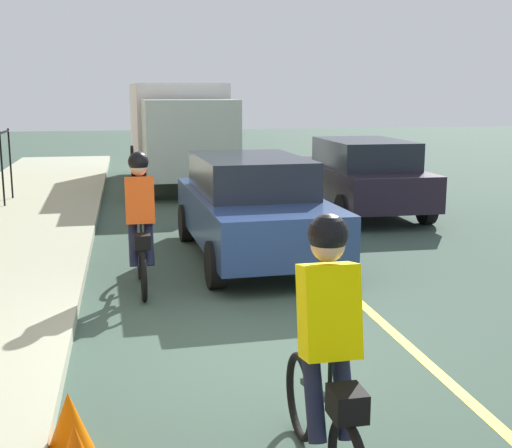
{
  "coord_description": "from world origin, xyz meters",
  "views": [
    {
      "loc": [
        -6.43,
        1.18,
        2.58
      ],
      "look_at": [
        1.43,
        -0.33,
        1.0
      ],
      "focal_mm": 47.39,
      "sensor_mm": 36.0,
      "label": 1
    }
  ],
  "objects_px": {
    "cyclist_follow": "(327,353)",
    "box_truck_background": "(178,129)",
    "parked_sedan_rear": "(252,206)",
    "patrol_sedan": "(361,175)",
    "cyclist_lead": "(140,223)",
    "traffic_cone_far": "(69,424)"
  },
  "relations": [
    {
      "from": "parked_sedan_rear",
      "to": "box_truck_background",
      "type": "relative_size",
      "value": 0.66
    },
    {
      "from": "patrol_sedan",
      "to": "parked_sedan_rear",
      "type": "relative_size",
      "value": 0.99
    },
    {
      "from": "parked_sedan_rear",
      "to": "box_truck_background",
      "type": "distance_m",
      "value": 8.94
    },
    {
      "from": "cyclist_lead",
      "to": "parked_sedan_rear",
      "type": "distance_m",
      "value": 2.32
    },
    {
      "from": "parked_sedan_rear",
      "to": "cyclist_lead",
      "type": "bearing_deg",
      "value": -51.26
    },
    {
      "from": "cyclist_lead",
      "to": "parked_sedan_rear",
      "type": "relative_size",
      "value": 0.41
    },
    {
      "from": "patrol_sedan",
      "to": "parked_sedan_rear",
      "type": "distance_m",
      "value": 4.59
    },
    {
      "from": "patrol_sedan",
      "to": "box_truck_background",
      "type": "bearing_deg",
      "value": 32.26
    },
    {
      "from": "cyclist_lead",
      "to": "traffic_cone_far",
      "type": "xyz_separation_m",
      "value": [
        -4.05,
        0.61,
        -0.67
      ]
    },
    {
      "from": "cyclist_follow",
      "to": "traffic_cone_far",
      "type": "xyz_separation_m",
      "value": [
        0.66,
        1.7,
        -0.67
      ]
    },
    {
      "from": "patrol_sedan",
      "to": "parked_sedan_rear",
      "type": "bearing_deg",
      "value": 138.7
    },
    {
      "from": "box_truck_background",
      "to": "cyclist_lead",
      "type": "bearing_deg",
      "value": -8.84
    },
    {
      "from": "cyclist_follow",
      "to": "patrol_sedan",
      "type": "bearing_deg",
      "value": -22.15
    },
    {
      "from": "cyclist_follow",
      "to": "box_truck_background",
      "type": "bearing_deg",
      "value": -2.2
    },
    {
      "from": "cyclist_lead",
      "to": "patrol_sedan",
      "type": "relative_size",
      "value": 0.41
    },
    {
      "from": "cyclist_follow",
      "to": "parked_sedan_rear",
      "type": "xyz_separation_m",
      "value": [
        6.23,
        -0.66,
        -0.09
      ]
    },
    {
      "from": "box_truck_background",
      "to": "traffic_cone_far",
      "type": "bearing_deg",
      "value": -9.26
    },
    {
      "from": "cyclist_follow",
      "to": "patrol_sedan",
      "type": "relative_size",
      "value": 0.41
    },
    {
      "from": "cyclist_follow",
      "to": "patrol_sedan",
      "type": "distance_m",
      "value": 10.37
    },
    {
      "from": "parked_sedan_rear",
      "to": "box_truck_background",
      "type": "bearing_deg",
      "value": -179.55
    },
    {
      "from": "cyclist_lead",
      "to": "patrol_sedan",
      "type": "distance_m",
      "value": 6.9
    },
    {
      "from": "cyclist_follow",
      "to": "cyclist_lead",
      "type": "bearing_deg",
      "value": 11.63
    }
  ]
}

